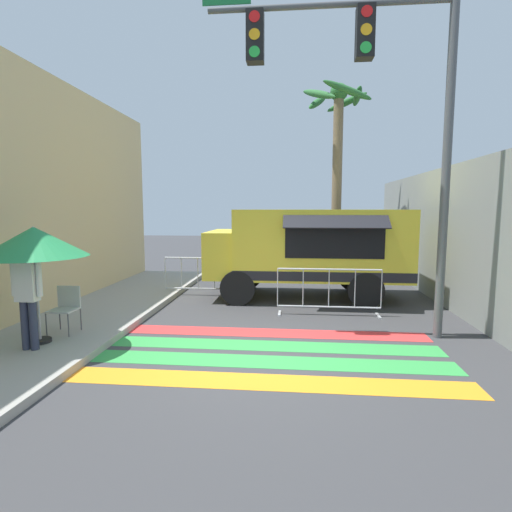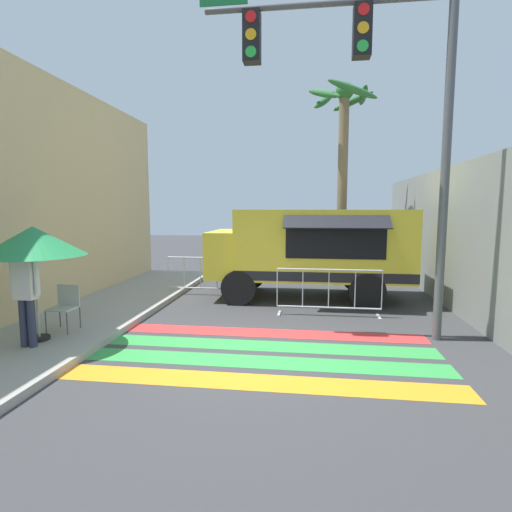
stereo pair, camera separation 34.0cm
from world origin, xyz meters
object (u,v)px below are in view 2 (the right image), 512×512
(barricade_front, at_px, (329,292))
(barricade_side, at_px, (200,276))
(patio_umbrella, at_px, (33,242))
(vendor_person, at_px, (25,289))
(folding_chair, at_px, (65,303))
(palm_tree, at_px, (342,145))
(traffic_signal_pole, at_px, (367,85))
(food_truck, at_px, (307,246))

(barricade_front, bearing_deg, barricade_side, 152.67)
(patio_umbrella, xyz_separation_m, vendor_person, (0.07, -0.35, -0.76))
(folding_chair, xyz_separation_m, barricade_side, (1.56, 3.99, -0.11))
(vendor_person, height_order, barricade_front, vendor_person)
(barricade_side, bearing_deg, palm_tree, 39.09)
(traffic_signal_pole, bearing_deg, barricade_front, 109.91)
(folding_chair, relative_size, vendor_person, 0.49)
(folding_chair, bearing_deg, traffic_signal_pole, 8.26)
(food_truck, xyz_separation_m, vendor_person, (-4.63, -5.01, -0.31))
(food_truck, xyz_separation_m, patio_umbrella, (-4.70, -4.66, 0.45))
(patio_umbrella, relative_size, barricade_side, 1.05)
(palm_tree, bearing_deg, traffic_signal_pole, -90.89)
(barricade_front, bearing_deg, food_truck, 105.41)
(food_truck, height_order, traffic_signal_pole, traffic_signal_pole)
(food_truck, height_order, vendor_person, food_truck)
(vendor_person, relative_size, barricade_side, 0.90)
(folding_chair, height_order, barricade_side, barricade_side)
(patio_umbrella, height_order, palm_tree, palm_tree)
(food_truck, height_order, palm_tree, palm_tree)
(barricade_front, bearing_deg, traffic_signal_pole, -70.09)
(food_truck, relative_size, palm_tree, 0.79)
(patio_umbrella, height_order, barricade_front, patio_umbrella)
(vendor_person, distance_m, barricade_front, 6.06)
(vendor_person, distance_m, palm_tree, 10.74)
(folding_chair, distance_m, vendor_person, 1.10)
(folding_chair, height_order, barricade_front, barricade_front)
(barricade_front, distance_m, palm_tree, 6.65)
(folding_chair, distance_m, barricade_side, 4.29)
(vendor_person, xyz_separation_m, barricade_side, (1.61, 4.98, -0.59))
(food_truck, bearing_deg, palm_tree, 71.19)
(patio_umbrella, height_order, folding_chair, patio_umbrella)
(traffic_signal_pole, distance_m, folding_chair, 6.95)
(vendor_person, relative_size, palm_tree, 0.26)
(traffic_signal_pole, xyz_separation_m, palm_tree, (0.10, 6.64, -0.02))
(patio_umbrella, bearing_deg, traffic_signal_pole, 13.40)
(barricade_side, xyz_separation_m, palm_tree, (4.15, 3.37, 4.11))
(barricade_side, bearing_deg, patio_umbrella, -109.95)
(food_truck, relative_size, barricade_side, 2.76)
(patio_umbrella, xyz_separation_m, palm_tree, (5.83, 8.00, 2.77))
(traffic_signal_pole, relative_size, folding_chair, 7.60)
(vendor_person, xyz_separation_m, barricade_front, (5.14, 3.15, -0.58))
(patio_umbrella, relative_size, vendor_person, 1.16)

